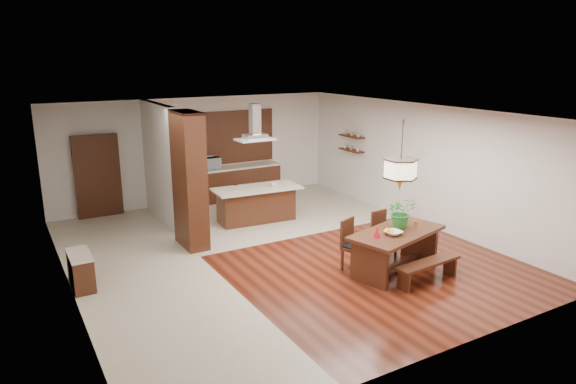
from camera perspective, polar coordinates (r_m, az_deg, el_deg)
room_shell at (r=10.30m, az=-1.45°, el=4.15°), size 9.00×9.04×2.92m
tile_hallway at (r=9.96m, az=-15.58°, el=-9.22°), size 2.50×9.00×0.01m
tile_kitchen at (r=13.51m, az=-1.82°, el=-2.23°), size 5.50×4.00×0.01m
soffit_band at (r=10.18m, az=-1.48°, el=8.71°), size 8.00×9.00×0.02m
partition_pier at (r=10.96m, az=-10.91°, el=1.26°), size 0.45×1.00×2.90m
partition_stub at (r=12.92m, az=-14.02°, el=3.14°), size 0.18×2.40×2.90m
hallway_console at (r=9.85m, az=-22.02°, el=-8.09°), size 0.37×0.88×0.63m
hallway_doorway at (r=13.77m, az=-20.40°, el=1.66°), size 1.10×0.20×2.10m
rear_counter at (r=14.75m, az=-5.82°, el=1.07°), size 2.60×0.62×0.95m
kitchen_window at (r=14.74m, az=-6.37°, el=6.09°), size 2.60×0.08×1.50m
shelf_lower at (r=14.65m, az=7.04°, el=4.62°), size 0.26×0.90×0.04m
shelf_upper at (r=14.58m, az=7.09°, el=6.17°), size 0.26×0.90×0.04m
dining_table at (r=9.92m, az=11.95°, el=-5.43°), size 2.11×1.43×0.80m
dining_bench at (r=9.73m, az=15.28°, el=-8.53°), size 1.43×0.42×0.40m
dining_chair_left at (r=9.89m, az=7.51°, el=-5.88°), size 0.57×0.57×0.99m
dining_chair_right at (r=10.64m, az=10.69°, el=-4.66°), size 0.45×0.45×0.93m
pendant_lantern at (r=9.48m, az=12.48°, el=4.00°), size 0.64×0.64×1.31m
foliage_plant at (r=9.99m, az=12.46°, el=-2.20°), size 0.65×0.60×0.60m
fruit_bowl at (r=9.62m, az=11.63°, el=-4.47°), size 0.33×0.33×0.08m
napkin_cone at (r=9.42m, az=9.83°, el=-4.38°), size 0.17×0.17×0.21m
gold_ornament at (r=10.23m, az=14.03°, el=-3.37°), size 0.09×0.09×0.10m
kitchen_island at (r=12.67m, az=-3.53°, el=-1.33°), size 2.18×1.07×0.87m
range_hood at (r=12.27m, az=-3.69°, el=7.76°), size 0.90×0.55×0.87m
island_cup at (r=12.63m, az=-1.63°, el=0.88°), size 0.13×0.13×0.10m
microwave at (r=14.35m, az=-8.80°, el=3.18°), size 0.62×0.44×0.32m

